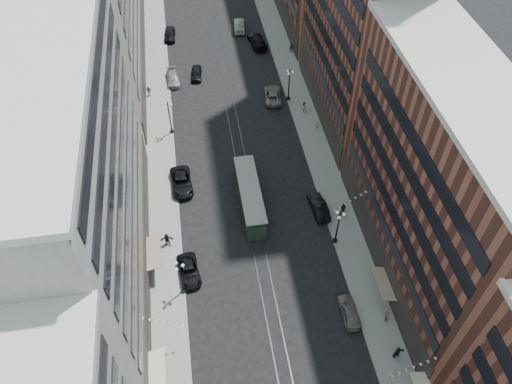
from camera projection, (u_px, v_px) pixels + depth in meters
ground at (230, 106)px, 77.50m from camera, size 220.00×220.00×0.00m
sidewalk_west at (157, 75)px, 82.88m from camera, size 4.00×180.00×0.15m
sidewalk_east at (287, 63)px, 85.22m from camera, size 4.00×180.00×0.15m
rail_west at (219, 69)px, 84.02m from camera, size 0.12×180.00×0.02m
rail_east at (227, 69)px, 84.17m from camera, size 0.12×180.00×0.02m
building_west_mid at (83, 181)px, 47.45m from camera, size 8.00×36.00×28.00m
building_east_mid at (436, 192)px, 49.25m from camera, size 8.00×30.00×24.00m
lamppost_sw_far at (181, 277)px, 53.08m from camera, size 1.03×1.14×5.52m
lamppost_sw_mid at (169, 116)px, 70.92m from camera, size 1.03×1.14×5.52m
lamppost_se_far at (338, 226)px, 57.68m from camera, size 1.03×1.14×5.52m
lamppost_se_mid at (289, 83)px, 76.18m from camera, size 1.03×1.14×5.52m
streetcar at (250, 197)px, 62.79m from camera, size 2.56×11.58×3.20m
car_2 at (189, 271)px, 56.41m from camera, size 2.79×5.11×1.36m
car_4 at (349, 311)px, 52.97m from camera, size 1.78×4.38×1.49m
pedestrian_2 at (152, 262)px, 56.89m from camera, size 0.84×0.57×1.57m
pedestrian_4 at (387, 316)px, 52.26m from camera, size 0.74×1.14×1.79m
car_7 at (182, 182)px, 65.47m from camera, size 2.97×5.89×1.60m
car_8 at (173, 78)px, 81.13m from camera, size 2.32×5.03×1.42m
car_9 at (170, 34)px, 90.00m from camera, size 2.24×4.81×1.59m
car_10 at (319, 207)px, 62.66m from camera, size 2.08×4.94×1.59m
car_11 at (273, 95)px, 78.06m from camera, size 3.21×5.79×1.53m
car_12 at (257, 41)px, 88.41m from camera, size 3.21×6.29×1.75m
car_13 at (196, 73)px, 82.06m from camera, size 2.12×4.32×1.42m
car_14 at (239, 26)px, 91.91m from camera, size 2.32×5.34×1.71m
pedestrian_5 at (167, 239)px, 58.98m from camera, size 1.62×0.48×1.74m
pedestrian_6 at (149, 91)px, 78.38m from camera, size 1.04×0.51×1.75m
pedestrian_7 at (343, 208)px, 62.23m from camera, size 0.91×0.95×1.75m
pedestrian_8 at (317, 125)px, 73.05m from camera, size 0.61×0.44×1.55m
pedestrian_9 at (291, 48)px, 86.72m from camera, size 1.05×0.55×1.56m
pedestrian_extra_0 at (304, 106)px, 75.64m from camera, size 0.69×1.02×1.93m
pedestrian_extra_1 at (398, 353)px, 49.64m from camera, size 1.61×0.93×1.67m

